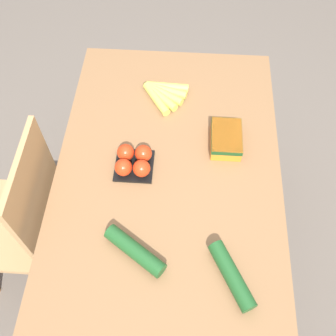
{
  "coord_description": "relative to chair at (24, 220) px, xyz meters",
  "views": [
    {
      "loc": [
        -0.76,
        -0.05,
        2.0
      ],
      "look_at": [
        0.0,
        0.0,
        0.8
      ],
      "focal_mm": 42.0,
      "sensor_mm": 36.0,
      "label": 1
    }
  ],
  "objects": [
    {
      "name": "carrot_bag",
      "position": [
        0.25,
        -0.82,
        0.31
      ],
      "size": [
        0.17,
        0.11,
        0.06
      ],
      "color": "orange",
      "rests_on": "dining_table"
    },
    {
      "name": "chair",
      "position": [
        0.0,
        0.0,
        0.0
      ],
      "size": [
        0.42,
        0.4,
        0.94
      ],
      "rotation": [
        0.0,
        0.0,
        3.14
      ],
      "color": "tan",
      "rests_on": "ground_plane"
    },
    {
      "name": "banana_bunch",
      "position": [
        0.48,
        -0.55,
        0.3
      ],
      "size": [
        0.18,
        0.19,
        0.03
      ],
      "color": "brown",
      "rests_on": "dining_table"
    },
    {
      "name": "dining_table",
      "position": [
        0.1,
        -0.6,
        0.17
      ],
      "size": [
        1.3,
        0.83,
        0.77
      ],
      "color": "olive",
      "rests_on": "ground_plane"
    },
    {
      "name": "tomato_pack",
      "position": [
        0.12,
        -0.48,
        0.32
      ],
      "size": [
        0.14,
        0.14,
        0.07
      ],
      "color": "black",
      "rests_on": "dining_table"
    },
    {
      "name": "cucumber_far",
      "position": [
        -0.22,
        -0.52,
        0.31
      ],
      "size": [
        0.17,
        0.21,
        0.05
      ],
      "color": "#1E5123",
      "rests_on": "dining_table"
    },
    {
      "name": "cucumber_near",
      "position": [
        -0.28,
        -0.83,
        0.31
      ],
      "size": [
        0.22,
        0.15,
        0.05
      ],
      "color": "#1E5123",
      "rests_on": "dining_table"
    },
    {
      "name": "ground_plane",
      "position": [
        0.1,
        -0.6,
        -0.49
      ],
      "size": [
        12.0,
        12.0,
        0.0
      ],
      "primitive_type": "plane",
      "color": "#665B51"
    }
  ]
}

